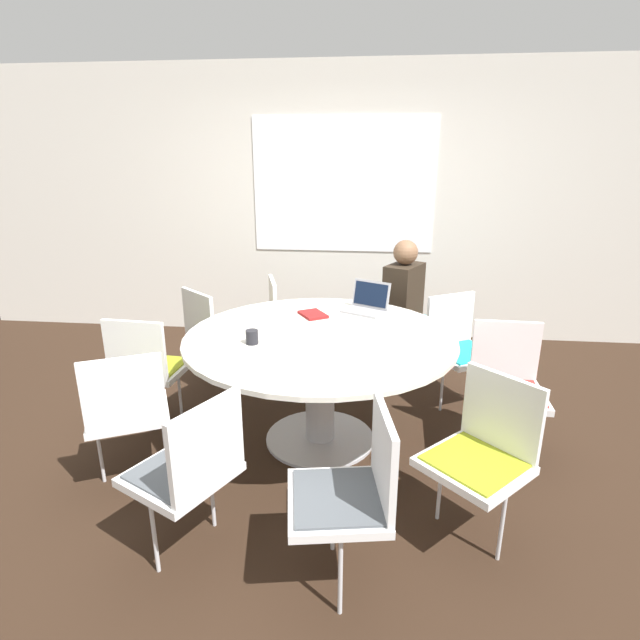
% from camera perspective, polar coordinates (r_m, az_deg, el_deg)
% --- Properties ---
extents(ground_plane, '(16.00, 16.00, 0.00)m').
position_cam_1_polar(ground_plane, '(3.49, -0.00, -13.44)').
color(ground_plane, black).
extents(wall_back, '(8.00, 0.07, 2.70)m').
position_cam_1_polar(wall_back, '(5.17, 2.68, 12.93)').
color(wall_back, silver).
rests_on(wall_back, ground_plane).
extents(conference_table, '(1.72, 1.72, 0.75)m').
position_cam_1_polar(conference_table, '(3.22, -0.00, -4.29)').
color(conference_table, '#B7B7BC').
rests_on(conference_table, ground_plane).
extents(chair_0, '(0.58, 0.59, 0.84)m').
position_cam_1_polar(chair_0, '(4.51, 9.85, 0.72)').
color(chair_0, white).
rests_on(chair_0, ground_plane).
extents(chair_1, '(0.53, 0.54, 0.84)m').
position_cam_1_polar(chair_1, '(4.34, -3.67, 0.26)').
color(chair_1, white).
rests_on(chair_1, ground_plane).
extents(chair_2, '(0.61, 0.61, 0.84)m').
position_cam_1_polar(chair_2, '(4.10, -12.05, -1.19)').
color(chair_2, white).
rests_on(chair_2, ground_plane).
extents(chair_3, '(0.47, 0.45, 0.84)m').
position_cam_1_polar(chair_3, '(3.59, -19.13, -4.71)').
color(chair_3, white).
rests_on(chair_3, ground_plane).
extents(chair_4, '(0.58, 0.57, 0.84)m').
position_cam_1_polar(chair_4, '(3.04, -21.21, -9.23)').
color(chair_4, white).
rests_on(chair_4, ground_plane).
extents(chair_5, '(0.58, 0.58, 0.84)m').
position_cam_1_polar(chair_5, '(2.44, -14.67, -15.75)').
color(chair_5, white).
rests_on(chair_5, ground_plane).
extents(chair_6, '(0.49, 0.50, 0.84)m').
position_cam_1_polar(chair_6, '(2.25, 3.77, -18.42)').
color(chair_6, white).
rests_on(chair_6, ground_plane).
extents(chair_7, '(0.61, 0.61, 0.84)m').
position_cam_1_polar(chair_7, '(2.61, 18.17, -13.70)').
color(chair_7, white).
rests_on(chair_7, ground_plane).
extents(chair_8, '(0.46, 0.44, 0.84)m').
position_cam_1_polar(chair_8, '(3.37, 20.56, -6.39)').
color(chair_8, white).
rests_on(chair_8, ground_plane).
extents(chair_9, '(0.59, 0.58, 0.84)m').
position_cam_1_polar(chair_9, '(3.90, 15.61, -2.50)').
color(chair_9, white).
rests_on(chair_9, ground_plane).
extents(person_0, '(0.36, 0.42, 1.19)m').
position_cam_1_polar(person_0, '(4.21, 9.65, 2.28)').
color(person_0, '#2D2319').
rests_on(person_0, ground_plane).
extents(laptop, '(0.36, 0.33, 0.21)m').
position_cam_1_polar(laptop, '(3.64, 5.43, 1.87)').
color(laptop, '#99999E').
rests_on(laptop, conference_table).
extents(spiral_notebook, '(0.24, 0.26, 0.02)m').
position_cam_1_polar(spiral_notebook, '(3.53, -0.81, 0.64)').
color(spiral_notebook, maroon).
rests_on(spiral_notebook, conference_table).
extents(coffee_cup, '(0.08, 0.08, 0.09)m').
position_cam_1_polar(coffee_cup, '(3.03, -7.78, -1.93)').
color(coffee_cup, black).
rests_on(coffee_cup, conference_table).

